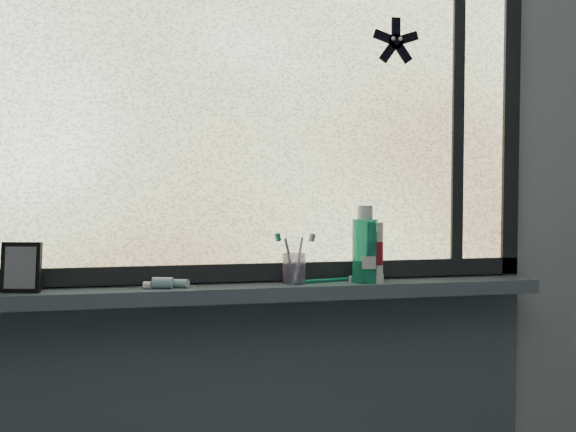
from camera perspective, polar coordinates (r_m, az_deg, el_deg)
The scene contains 13 objects.
wall_back at distance 1.86m, azimuth -2.53°, elevation 1.27°, with size 3.00×0.01×2.50m, color #9EA3A8.
windowsill at distance 1.81m, azimuth -2.15°, elevation -6.72°, with size 1.62×0.14×0.04m, color #495662.
window_pane at distance 1.85m, azimuth -2.43°, elevation 9.94°, with size 1.50×0.01×1.00m, color silver.
frame_bottom at distance 1.85m, azimuth -2.39°, elevation -4.95°, with size 1.60×0.03×0.05m, color black.
frame_right at distance 2.11m, azimuth 19.11°, elevation 8.90°, with size 0.05×0.03×1.10m, color black.
frame_mullion at distance 2.03m, azimuth 14.79°, elevation 9.21°, with size 0.04×0.03×1.00m, color black.
starfish_sticker at distance 1.98m, azimuth 9.56°, elevation 15.04°, with size 0.15×0.02×0.15m, color black, non-canonical shape.
vanity_mirror at distance 1.81m, azimuth -22.63°, elevation -4.22°, with size 0.10×0.05×0.13m, color black.
toothpaste_tube at distance 1.77m, azimuth -10.49°, elevation -5.84°, with size 0.17×0.04×0.03m, color silver, non-canonical shape.
toothbrush_cup at distance 1.82m, azimuth 0.55°, elevation -4.67°, with size 0.06×0.06×0.09m, color #A58FBE.
toothbrush_lying at distance 1.85m, azimuth 2.93°, elevation -5.67°, with size 0.23×0.02×0.02m, color #0D775B, non-canonical shape.
mouthwash_bottle at distance 1.85m, azimuth 6.85°, elevation -2.49°, with size 0.07×0.07×0.18m, color #21AE81.
cream_tube at distance 1.86m, azimuth 7.70°, elevation -3.04°, with size 0.05×0.05×0.12m, color silver.
Camera 1 is at (-0.28, -0.53, 1.29)m, focal length 40.00 mm.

